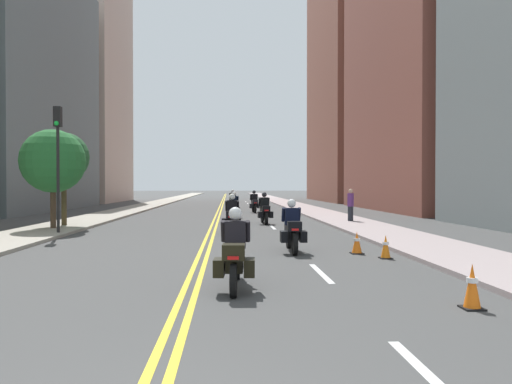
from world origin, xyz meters
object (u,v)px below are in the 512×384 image
object	(u,v)px
motorcycle_3	(265,211)
traffic_cone_2	(357,243)
motorcycle_1	(292,230)
motorcycle_4	(234,207)
street_tree_1	(64,157)
traffic_cone_1	(386,247)
motorcycle_0	(235,256)
motorcycle_6	(233,201)
street_tree_0	(53,161)
motorcycle_2	(232,218)
traffic_cone_0	(472,286)
traffic_light_near	(58,148)
motorcycle_5	(254,204)
pedestrian_0	(351,205)

from	to	relation	value
motorcycle_3	traffic_cone_2	xyz separation A→B (m)	(1.89, -10.99, -0.34)
motorcycle_1	motorcycle_4	size ratio (longest dim) A/B	1.01
traffic_cone_2	street_tree_1	size ratio (longest dim) A/B	0.14
motorcycle_1	traffic_cone_1	distance (m)	2.78
motorcycle_1	street_tree_1	distance (m)	13.44
motorcycle_0	motorcycle_4	bearing A→B (deg)	92.71
motorcycle_6	traffic_cone_1	world-z (taller)	motorcycle_6
motorcycle_0	street_tree_0	bearing A→B (deg)	125.67
street_tree_1	motorcycle_0	bearing A→B (deg)	-60.43
motorcycle_2	street_tree_1	size ratio (longest dim) A/B	0.50
motorcycle_3	motorcycle_4	xyz separation A→B (m)	(-1.54, 4.69, -0.01)
motorcycle_2	motorcycle_6	world-z (taller)	motorcycle_6
motorcycle_3	street_tree_1	world-z (taller)	street_tree_1
traffic_cone_1	street_tree_0	world-z (taller)	street_tree_0
motorcycle_0	motorcycle_4	size ratio (longest dim) A/B	1.03
street_tree_0	motorcycle_3	bearing A→B (deg)	18.47
motorcycle_3	traffic_cone_0	distance (m)	17.41
motorcycle_2	motorcycle_1	bearing A→B (deg)	-68.93
motorcycle_2	motorcycle_6	bearing A→B (deg)	92.66
motorcycle_0	motorcycle_6	distance (m)	30.99
motorcycle_2	motorcycle_6	xyz separation A→B (m)	(0.19, 20.50, -0.01)
traffic_light_near	street_tree_1	bearing A→B (deg)	105.29
motorcycle_0	street_tree_0	xyz separation A→B (m)	(-7.85, 12.37, 2.42)
motorcycle_0	motorcycle_3	bearing A→B (deg)	86.90
traffic_cone_2	traffic_light_near	xyz separation A→B (m)	(-10.54, 5.71, 3.18)
motorcycle_0	street_tree_0	world-z (taller)	street_tree_0
motorcycle_4	traffic_cone_0	xyz separation A→B (m)	(3.61, -21.97, -0.29)
motorcycle_4	street_tree_0	bearing A→B (deg)	-133.75
motorcycle_5	street_tree_0	xyz separation A→B (m)	(-9.61, -13.64, 2.40)
traffic_cone_0	motorcycle_2	bearing A→B (deg)	107.31
motorcycle_3	traffic_cone_1	distance (m)	12.20
street_tree_1	motorcycle_4	bearing A→B (deg)	37.94
motorcycle_2	motorcycle_4	world-z (taller)	motorcycle_2
motorcycle_2	traffic_cone_1	size ratio (longest dim) A/B	3.49
motorcycle_3	traffic_cone_1	xyz separation A→B (m)	(2.42, -11.95, -0.34)
pedestrian_0	street_tree_1	distance (m)	14.56
pedestrian_0	street_tree_0	bearing A→B (deg)	137.99
motorcycle_4	motorcycle_6	world-z (taller)	motorcycle_6
motorcycle_2	motorcycle_6	size ratio (longest dim) A/B	1.00
traffic_cone_1	traffic_cone_2	distance (m)	1.10
motorcycle_4	motorcycle_5	bearing A→B (deg)	76.64
motorcycle_0	traffic_cone_0	world-z (taller)	motorcycle_0
traffic_light_near	pedestrian_0	size ratio (longest dim) A/B	2.83
traffic_light_near	street_tree_0	bearing A→B (deg)	114.33
motorcycle_5	street_tree_0	bearing A→B (deg)	-128.50
motorcycle_5	motorcycle_0	bearing A→B (deg)	-97.19
motorcycle_5	street_tree_1	bearing A→B (deg)	-132.03
motorcycle_1	traffic_light_near	xyz separation A→B (m)	(-8.68, 5.27, 2.85)
motorcycle_5	traffic_light_near	size ratio (longest dim) A/B	0.43
motorcycle_1	traffic_light_near	distance (m)	10.55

